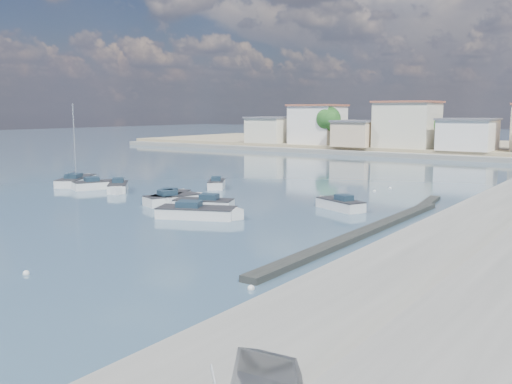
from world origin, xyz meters
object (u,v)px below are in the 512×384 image
(motorboat_e, at_px, (99,185))
(motorboat_f, at_px, (217,184))
(sailboat, at_px, (77,181))
(motorboat_g, at_px, (118,188))
(motorboat_h, at_px, (201,213))
(motorboat_a, at_px, (172,197))
(motorboat_c, at_px, (338,205))
(motorboat_b, at_px, (175,200))
(motorboat_d, at_px, (201,205))

(motorboat_e, distance_m, motorboat_f, 12.22)
(sailboat, bearing_deg, motorboat_g, -9.00)
(motorboat_g, relative_size, motorboat_h, 0.70)
(motorboat_a, distance_m, motorboat_h, 8.48)
(motorboat_a, relative_size, motorboat_h, 0.86)
(motorboat_a, xyz_separation_m, motorboat_e, (-12.09, 1.87, -0.00))
(motorboat_c, xyz_separation_m, motorboat_f, (-16.36, 4.38, -0.00))
(sailboat, bearing_deg, motorboat_b, -11.47)
(motorboat_h, bearing_deg, motorboat_a, 148.06)
(motorboat_b, relative_size, motorboat_g, 1.18)
(motorboat_a, xyz_separation_m, motorboat_g, (-8.89, 1.64, 0.00))
(motorboat_a, relative_size, motorboat_f, 1.36)
(motorboat_d, height_order, motorboat_h, same)
(motorboat_b, distance_m, sailboat, 18.37)
(motorboat_h, distance_m, sailboat, 25.20)
(motorboat_e, distance_m, motorboat_g, 3.20)
(motorboat_g, bearing_deg, motorboat_f, 50.26)
(motorboat_b, bearing_deg, motorboat_a, 146.08)
(motorboat_d, xyz_separation_m, sailboat, (-21.50, 4.38, 0.03))
(motorboat_e, bearing_deg, motorboat_b, -11.22)
(motorboat_f, bearing_deg, motorboat_b, -70.65)
(motorboat_b, relative_size, motorboat_d, 1.01)
(motorboat_f, bearing_deg, motorboat_g, -129.74)
(motorboat_a, height_order, motorboat_g, same)
(sailboat, bearing_deg, motorboat_e, -12.18)
(motorboat_a, distance_m, sailboat, 17.14)
(motorboat_b, height_order, motorboat_h, same)
(motorboat_e, bearing_deg, sailboat, 167.82)
(motorboat_h, bearing_deg, motorboat_f, 124.81)
(motorboat_c, distance_m, motorboat_g, 23.05)
(motorboat_b, bearing_deg, motorboat_c, 24.19)
(motorboat_g, height_order, motorboat_h, same)
(motorboat_a, relative_size, sailboat, 0.61)
(motorboat_h, relative_size, sailboat, 0.72)
(motorboat_a, xyz_separation_m, motorboat_h, (7.19, -4.48, -0.00))
(motorboat_e, bearing_deg, motorboat_c, 6.87)
(motorboat_a, relative_size, motorboat_d, 1.03)
(motorboat_h, bearing_deg, motorboat_c, 54.71)
(motorboat_c, distance_m, motorboat_e, 26.19)
(motorboat_b, xyz_separation_m, motorboat_g, (-10.00, 2.39, 0.00))
(motorboat_b, distance_m, motorboat_f, 10.74)
(motorboat_c, bearing_deg, motorboat_g, -171.61)
(motorboat_f, bearing_deg, motorboat_e, -142.04)
(motorboat_b, distance_m, motorboat_d, 3.57)
(motorboat_a, bearing_deg, motorboat_b, -33.92)
(motorboat_c, relative_size, sailboat, 0.54)
(motorboat_h, bearing_deg, motorboat_b, 148.43)
(motorboat_b, relative_size, motorboat_c, 1.10)
(motorboat_a, distance_m, motorboat_f, 9.70)
(motorboat_d, bearing_deg, motorboat_h, -49.31)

